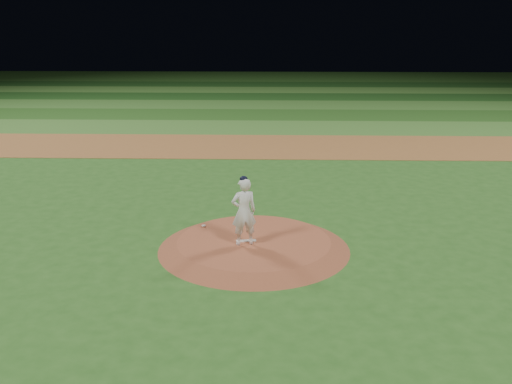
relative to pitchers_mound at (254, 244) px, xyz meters
The scene contains 12 objects.
ground 0.12m from the pitchers_mound, ahead, with size 120.00×120.00×0.00m, color #295C1D.
infield_dirt_band 14.00m from the pitchers_mound, 90.00° to the left, with size 70.00×6.00×0.02m, color #925B2D.
outfield_stripe_0 19.50m from the pitchers_mound, 90.00° to the left, with size 70.00×5.00×0.02m, color #3B7129.
outfield_stripe_1 24.50m from the pitchers_mound, 90.00° to the left, with size 70.00×5.00×0.02m, color #224F19.
outfield_stripe_2 29.50m from the pitchers_mound, 90.00° to the left, with size 70.00×5.00×0.02m, color #356A26.
outfield_stripe_3 34.50m from the pitchers_mound, 90.00° to the left, with size 70.00×5.00×0.02m, color #194315.
outfield_stripe_4 39.50m from the pitchers_mound, 90.00° to the left, with size 70.00×5.00×0.02m, color #3B7129.
outfield_stripe_5 44.50m from the pitchers_mound, 90.00° to the left, with size 70.00×5.00×0.02m, color #184315.
pitchers_mound is the anchor object (origin of this frame).
pitching_rubber 0.27m from the pitchers_mound, 160.34° to the right, with size 0.56×0.14×0.03m, color silver.
rosin_bag 1.91m from the pitchers_mound, 145.77° to the left, with size 0.13×0.13×0.07m, color white.
pitcher_on_mound 1.17m from the pitchers_mound, 132.04° to the right, with size 0.81×0.66×1.99m.
Camera 1 is at (0.51, -15.26, 6.29)m, focal length 40.00 mm.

